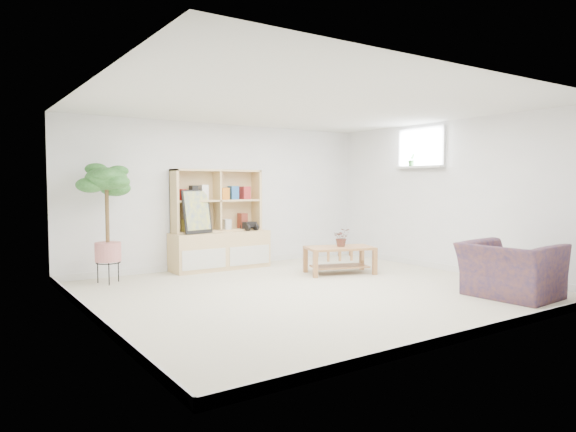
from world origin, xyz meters
TOP-DOWN VIEW (x-y plane):
  - floor at (0.00, 0.00)m, footprint 5.50×5.00m
  - ceiling at (0.00, 0.00)m, footprint 5.50×5.00m
  - walls at (0.00, 0.00)m, footprint 5.51×5.01m
  - baseboard at (0.00, 0.00)m, footprint 5.50×5.00m
  - window at (2.73, 0.60)m, footprint 0.10×0.98m
  - window_sill at (2.67, 0.60)m, footprint 0.14×1.00m
  - storage_unit at (-0.21, 2.24)m, footprint 1.63×0.55m
  - poster at (-0.64, 2.18)m, footprint 0.51×0.22m
  - toy_truck at (0.31, 2.18)m, footprint 0.33×0.25m
  - coffee_table at (1.13, 0.80)m, footprint 1.15×0.86m
  - table_plant at (1.18, 0.80)m, footprint 0.34×0.33m
  - floor_tree at (-2.07, 2.00)m, footprint 0.79×0.79m
  - armchair at (1.78, -1.68)m, footprint 0.98×1.10m
  - sill_plant at (2.67, 0.76)m, footprint 0.13×0.11m

SIDE VIEW (x-z plane):
  - floor at x=0.00m, z-range -0.01..0.01m
  - baseboard at x=0.00m, z-range 0.00..0.10m
  - coffee_table at x=1.13m, z-range 0.00..0.42m
  - armchair at x=1.78m, z-range 0.00..0.77m
  - table_plant at x=1.18m, z-range 0.42..0.71m
  - toy_truck at x=0.31m, z-range 0.61..0.78m
  - storage_unit at x=-0.21m, z-range 0.00..1.63m
  - floor_tree at x=-2.07m, z-range 0.00..1.69m
  - poster at x=-0.64m, z-range 0.61..1.30m
  - walls at x=0.00m, z-range 0.00..2.40m
  - window_sill at x=2.67m, z-range 1.66..1.70m
  - sill_plant at x=2.67m, z-range 1.70..1.91m
  - window at x=2.73m, z-range 1.66..2.34m
  - ceiling at x=0.00m, z-range 2.40..2.40m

